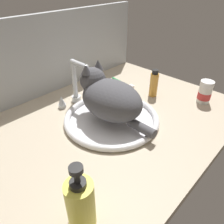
# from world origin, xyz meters

# --- Properties ---
(countertop) EXTENTS (1.07, 0.73, 0.03)m
(countertop) POSITION_xyz_m (0.00, 0.00, 0.01)
(countertop) COLOR #B7A88E
(countertop) RESTS_ON ground
(backsplash_wall) EXTENTS (1.07, 0.02, 0.37)m
(backsplash_wall) POSITION_xyz_m (0.00, 0.38, 0.19)
(backsplash_wall) COLOR #B2B7BC
(backsplash_wall) RESTS_ON ground
(sink_basin) EXTENTS (0.36, 0.36, 0.02)m
(sink_basin) POSITION_xyz_m (0.02, -0.00, 0.04)
(sink_basin) COLOR white
(sink_basin) RESTS_ON countertop
(faucet) EXTENTS (0.18, 0.11, 0.19)m
(faucet) POSITION_xyz_m (0.02, 0.21, 0.11)
(faucet) COLOR silver
(faucet) RESTS_ON countertop
(cat) EXTENTS (0.18, 0.34, 0.19)m
(cat) POSITION_xyz_m (0.02, 0.02, 0.13)
(cat) COLOR #4C4C51
(cat) RESTS_ON sink_basin
(amber_bottle) EXTENTS (0.04, 0.04, 0.12)m
(amber_bottle) POSITION_xyz_m (0.29, -0.00, 0.09)
(amber_bottle) COLOR gold
(amber_bottle) RESTS_ON countertop
(soap_pump_bottle) EXTENTS (0.06, 0.06, 0.18)m
(soap_pump_bottle) POSITION_xyz_m (-0.31, -0.23, 0.10)
(soap_pump_bottle) COLOR #E5DB4C
(soap_pump_bottle) RESTS_ON countertop
(pill_bottle) EXTENTS (0.06, 0.06, 0.10)m
(pill_bottle) POSITION_xyz_m (0.40, -0.19, 0.08)
(pill_bottle) COLOR white
(pill_bottle) RESTS_ON countertop
(toothbrush) EXTENTS (0.03, 0.16, 0.02)m
(toothbrush) POSITION_xyz_m (0.29, 0.18, 0.04)
(toothbrush) COLOR #3FB266
(toothbrush) RESTS_ON countertop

